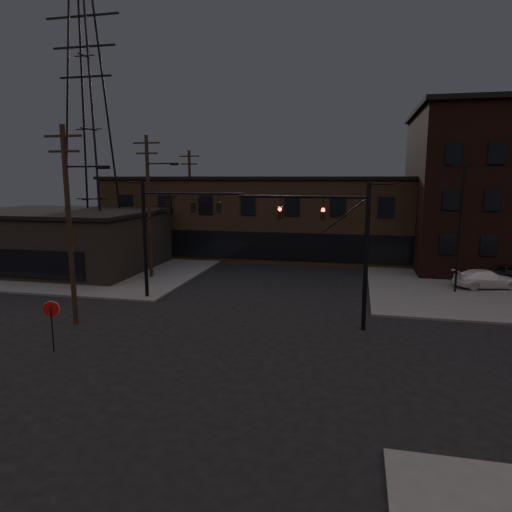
{
  "coord_description": "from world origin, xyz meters",
  "views": [
    {
      "loc": [
        5.96,
        -20.13,
        8.24
      ],
      "look_at": [
        0.02,
        6.57,
        3.5
      ],
      "focal_mm": 32.0,
      "sensor_mm": 36.0,
      "label": 1
    }
  ],
  "objects_px": {
    "parked_car_lot_b": "(486,279)",
    "car_crossing": "(303,252)",
    "traffic_signal_near": "(345,240)",
    "traffic_signal_far": "(162,226)",
    "stop_sign": "(51,314)"
  },
  "relations": [
    {
      "from": "traffic_signal_near",
      "to": "parked_car_lot_b",
      "type": "distance_m",
      "value": 15.6
    },
    {
      "from": "traffic_signal_far",
      "to": "stop_sign",
      "type": "height_order",
      "value": "traffic_signal_far"
    },
    {
      "from": "traffic_signal_near",
      "to": "traffic_signal_far",
      "type": "bearing_deg",
      "value": 163.83
    },
    {
      "from": "traffic_signal_near",
      "to": "parked_car_lot_b",
      "type": "height_order",
      "value": "traffic_signal_near"
    },
    {
      "from": "car_crossing",
      "to": "traffic_signal_far",
      "type": "bearing_deg",
      "value": -119.31
    },
    {
      "from": "traffic_signal_near",
      "to": "traffic_signal_far",
      "type": "distance_m",
      "value": 12.57
    },
    {
      "from": "car_crossing",
      "to": "traffic_signal_near",
      "type": "bearing_deg",
      "value": -83.44
    },
    {
      "from": "traffic_signal_far",
      "to": "stop_sign",
      "type": "xyz_separation_m",
      "value": [
        -1.28,
        -9.99,
        -3.17
      ]
    },
    {
      "from": "parked_car_lot_b",
      "to": "car_crossing",
      "type": "height_order",
      "value": "parked_car_lot_b"
    },
    {
      "from": "traffic_signal_far",
      "to": "stop_sign",
      "type": "distance_m",
      "value": 10.55
    },
    {
      "from": "stop_sign",
      "to": "traffic_signal_near",
      "type": "bearing_deg",
      "value": 25.9
    },
    {
      "from": "traffic_signal_far",
      "to": "car_crossing",
      "type": "height_order",
      "value": "traffic_signal_far"
    },
    {
      "from": "traffic_signal_near",
      "to": "car_crossing",
      "type": "height_order",
      "value": "traffic_signal_near"
    },
    {
      "from": "traffic_signal_far",
      "to": "car_crossing",
      "type": "bearing_deg",
      "value": 66.59
    },
    {
      "from": "traffic_signal_near",
      "to": "parked_car_lot_b",
      "type": "bearing_deg",
      "value": 47.94
    }
  ]
}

